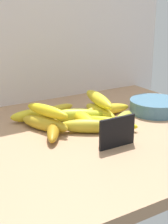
# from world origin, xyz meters

# --- Properties ---
(counter_top) EXTENTS (1.10, 0.76, 0.03)m
(counter_top) POSITION_xyz_m (0.00, 0.00, 0.01)
(counter_top) COLOR tan
(counter_top) RESTS_ON ground
(back_wall) EXTENTS (1.30, 0.02, 0.70)m
(back_wall) POSITION_xyz_m (0.00, 0.39, 0.35)
(back_wall) COLOR silver
(back_wall) RESTS_ON ground
(chalkboard_sign) EXTENTS (0.11, 0.02, 0.08)m
(chalkboard_sign) POSITION_xyz_m (0.07, -0.12, 0.07)
(chalkboard_sign) COLOR black
(chalkboard_sign) RESTS_ON counter_top
(fruit_bowl) EXTENTS (0.18, 0.18, 0.04)m
(fruit_bowl) POSITION_xyz_m (0.36, 0.04, 0.05)
(fruit_bowl) COLOR teal
(fruit_bowl) RESTS_ON counter_top
(banana_0) EXTENTS (0.17, 0.13, 0.04)m
(banana_0) POSITION_xyz_m (0.06, 0.00, 0.05)
(banana_0) COLOR gold
(banana_0) RESTS_ON counter_top
(banana_1) EXTENTS (0.11, 0.16, 0.04)m
(banana_1) POSITION_xyz_m (-0.04, 0.03, 0.05)
(banana_1) COLOR #AC7B18
(banana_1) RESTS_ON counter_top
(banana_2) EXTENTS (0.15, 0.12, 0.04)m
(banana_2) POSITION_xyz_m (0.18, -0.01, 0.05)
(banana_2) COLOR gold
(banana_2) RESTS_ON counter_top
(banana_3) EXTENTS (0.17, 0.06, 0.04)m
(banana_3) POSITION_xyz_m (0.20, 0.11, 0.05)
(banana_3) COLOR yellow
(banana_3) RESTS_ON counter_top
(banana_4) EXTENTS (0.18, 0.08, 0.03)m
(banana_4) POSITION_xyz_m (0.04, 0.19, 0.05)
(banana_4) COLOR gold
(banana_4) RESTS_ON counter_top
(banana_5) EXTENTS (0.06, 0.17, 0.04)m
(banana_5) POSITION_xyz_m (0.08, 0.05, 0.05)
(banana_5) COLOR yellow
(banana_5) RESTS_ON counter_top
(banana_6) EXTENTS (0.12, 0.17, 0.03)m
(banana_6) POSITION_xyz_m (0.14, -0.00, 0.05)
(banana_6) COLOR yellow
(banana_6) RESTS_ON counter_top
(banana_7) EXTENTS (0.11, 0.17, 0.04)m
(banana_7) POSITION_xyz_m (-0.04, 0.08, 0.05)
(banana_7) COLOR gold
(banana_7) RESTS_ON counter_top
(banana_8) EXTENTS (0.19, 0.13, 0.04)m
(banana_8) POSITION_xyz_m (0.07, 0.10, 0.05)
(banana_8) COLOR gold
(banana_8) RESTS_ON counter_top
(banana_9) EXTENTS (0.16, 0.07, 0.04)m
(banana_9) POSITION_xyz_m (-0.03, 0.17, 0.05)
(banana_9) COLOR yellow
(banana_9) RESTS_ON counter_top
(banana_10) EXTENTS (0.04, 0.17, 0.04)m
(banana_10) POSITION_xyz_m (0.17, 0.10, 0.05)
(banana_10) COLOR yellow
(banana_10) RESTS_ON counter_top
(banana_11) EXTENTS (0.09, 0.17, 0.03)m
(banana_11) POSITION_xyz_m (-0.03, 0.09, 0.09)
(banana_11) COLOR yellow
(banana_11) RESTS_ON banana_7
(banana_12) EXTENTS (0.08, 0.20, 0.04)m
(banana_12) POSITION_xyz_m (0.17, 0.11, 0.09)
(banana_12) COLOR yellow
(banana_12) RESTS_ON banana_10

